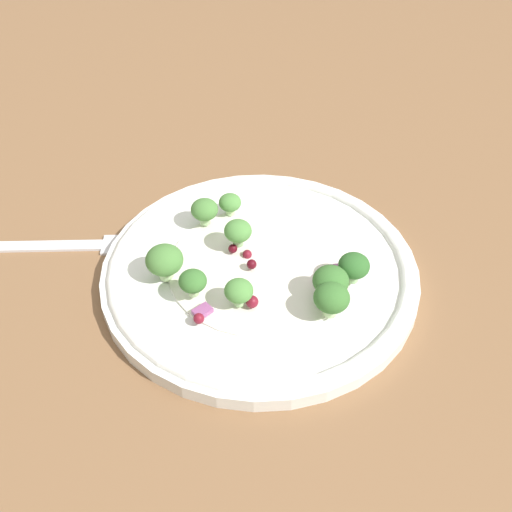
# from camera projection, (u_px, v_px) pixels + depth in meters

# --- Properties ---
(ground_plane) EXTENTS (1.80, 1.80, 0.02)m
(ground_plane) POSITION_uv_depth(u_px,v_px,m) (272.00, 295.00, 0.51)
(ground_plane) COLOR brown
(plate) EXTENTS (0.26, 0.26, 0.02)m
(plate) POSITION_uv_depth(u_px,v_px,m) (256.00, 273.00, 0.50)
(plate) COLOR white
(plate) RESTS_ON ground_plane
(dressing_pool) EXTENTS (0.15, 0.15, 0.00)m
(dressing_pool) POSITION_uv_depth(u_px,v_px,m) (256.00, 269.00, 0.50)
(dressing_pool) COLOR white
(dressing_pool) RESTS_ON plate
(broccoli_floret_0) EXTENTS (0.02, 0.02, 0.02)m
(broccoli_floret_0) POSITION_uv_depth(u_px,v_px,m) (239.00, 291.00, 0.46)
(broccoli_floret_0) COLOR #8EB77A
(broccoli_floret_0) RESTS_ON plate
(broccoli_floret_1) EXTENTS (0.02, 0.02, 0.02)m
(broccoli_floret_1) POSITION_uv_depth(u_px,v_px,m) (230.00, 203.00, 0.54)
(broccoli_floret_1) COLOR #ADD18E
(broccoli_floret_1) RESTS_ON plate
(broccoli_floret_2) EXTENTS (0.03, 0.03, 0.03)m
(broccoli_floret_2) POSITION_uv_depth(u_px,v_px,m) (165.00, 261.00, 0.48)
(broccoli_floret_2) COLOR #ADD18E
(broccoli_floret_2) RESTS_ON plate
(broccoli_floret_3) EXTENTS (0.03, 0.03, 0.03)m
(broccoli_floret_3) POSITION_uv_depth(u_px,v_px,m) (335.00, 296.00, 0.45)
(broccoli_floret_3) COLOR #ADD18E
(broccoli_floret_3) RESTS_ON plate
(broccoli_floret_4) EXTENTS (0.02, 0.02, 0.02)m
(broccoli_floret_4) POSITION_uv_depth(u_px,v_px,m) (354.00, 266.00, 0.47)
(broccoli_floret_4) COLOR #8EB77A
(broccoli_floret_4) RESTS_ON plate
(broccoli_floret_5) EXTENTS (0.03, 0.03, 0.03)m
(broccoli_floret_5) POSITION_uv_depth(u_px,v_px,m) (331.00, 281.00, 0.46)
(broccoli_floret_5) COLOR #ADD18E
(broccoli_floret_5) RESTS_ON plate
(broccoli_floret_6) EXTENTS (0.02, 0.02, 0.02)m
(broccoli_floret_6) POSITION_uv_depth(u_px,v_px,m) (206.00, 209.00, 0.53)
(broccoli_floret_6) COLOR #9EC684
(broccoli_floret_6) RESTS_ON plate
(broccoli_floret_7) EXTENTS (0.02, 0.02, 0.02)m
(broccoli_floret_7) POSITION_uv_depth(u_px,v_px,m) (193.00, 282.00, 0.46)
(broccoli_floret_7) COLOR #ADD18E
(broccoli_floret_7) RESTS_ON plate
(broccoli_floret_8) EXTENTS (0.02, 0.02, 0.02)m
(broccoli_floret_8) POSITION_uv_depth(u_px,v_px,m) (238.00, 232.00, 0.50)
(broccoli_floret_8) COLOR #8EB77A
(broccoli_floret_8) RESTS_ON plate
(cranberry_0) EXTENTS (0.01, 0.01, 0.01)m
(cranberry_0) POSITION_uv_depth(u_px,v_px,m) (252.00, 302.00, 0.46)
(cranberry_0) COLOR maroon
(cranberry_0) RESTS_ON plate
(cranberry_1) EXTENTS (0.01, 0.01, 0.01)m
(cranberry_1) POSITION_uv_depth(u_px,v_px,m) (196.00, 316.00, 0.45)
(cranberry_1) COLOR maroon
(cranberry_1) RESTS_ON plate
(cranberry_2) EXTENTS (0.01, 0.01, 0.01)m
(cranberry_2) POSITION_uv_depth(u_px,v_px,m) (251.00, 252.00, 0.51)
(cranberry_2) COLOR maroon
(cranberry_2) RESTS_ON plate
(cranberry_3) EXTENTS (0.01, 0.01, 0.01)m
(cranberry_3) POSITION_uv_depth(u_px,v_px,m) (252.00, 264.00, 0.49)
(cranberry_3) COLOR #4C0A14
(cranberry_3) RESTS_ON plate
(cranberry_4) EXTENTS (0.01, 0.01, 0.01)m
(cranberry_4) POSITION_uv_depth(u_px,v_px,m) (233.00, 249.00, 0.51)
(cranberry_4) COLOR #4C0A14
(cranberry_4) RESTS_ON plate
(cranberry_5) EXTENTS (0.01, 0.01, 0.01)m
(cranberry_5) POSITION_uv_depth(u_px,v_px,m) (346.00, 273.00, 0.49)
(cranberry_5) COLOR maroon
(cranberry_5) RESTS_ON plate
(onion_bit_0) EXTENTS (0.01, 0.01, 0.00)m
(onion_bit_0) POSITION_uv_depth(u_px,v_px,m) (202.00, 311.00, 0.46)
(onion_bit_0) COLOR #934C84
(onion_bit_0) RESTS_ON plate
(onion_bit_1) EXTENTS (0.01, 0.01, 0.01)m
(onion_bit_1) POSITION_uv_depth(u_px,v_px,m) (322.00, 279.00, 0.48)
(onion_bit_1) COLOR #934C84
(onion_bit_1) RESTS_ON plate
(onion_bit_2) EXTENTS (0.02, 0.02, 0.00)m
(onion_bit_2) POSITION_uv_depth(u_px,v_px,m) (342.00, 271.00, 0.49)
(onion_bit_2) COLOR #A35B93
(onion_bit_2) RESTS_ON plate
(fork) EXTENTS (0.15, 0.14, 0.01)m
(fork) POSITION_uv_depth(u_px,v_px,m) (50.00, 245.00, 0.54)
(fork) COLOR silver
(fork) RESTS_ON ground_plane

